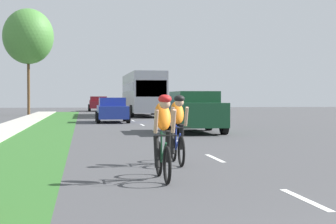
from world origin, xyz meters
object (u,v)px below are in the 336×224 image
at_px(cyclist_trailing, 178,129).
at_px(bus_silver, 143,92).
at_px(pickup_maroon, 98,104).
at_px(street_tree_far, 28,37).
at_px(cyclist_lead, 163,136).
at_px(sedan_blue, 112,110).
at_px(suv_dark_green, 194,111).

height_order(cyclist_trailing, bus_silver, bus_silver).
xyz_separation_m(cyclist_trailing, bus_silver, (2.79, 32.67, 1.17)).
bearing_deg(pickup_maroon, street_tree_far, -116.16).
xyz_separation_m(bus_silver, street_tree_far, (-9.53, 3.43, 4.80)).
bearing_deg(bus_silver, cyclist_lead, -95.66).
relative_size(cyclist_lead, pickup_maroon, 0.34).
relative_size(cyclist_lead, cyclist_trailing, 1.00).
relative_size(cyclist_lead, bus_silver, 0.15).
distance_m(sedan_blue, street_tree_far, 17.21).
height_order(cyclist_lead, street_tree_far, street_tree_far).
bearing_deg(suv_dark_green, cyclist_trailing, -103.66).
height_order(sedan_blue, bus_silver, bus_silver).
xyz_separation_m(cyclist_lead, sedan_blue, (0.33, 23.66, -0.04)).
height_order(cyclist_trailing, suv_dark_green, suv_dark_green).
xyz_separation_m(cyclist_trailing, sedan_blue, (-0.35, 21.30, -0.04)).
distance_m(cyclist_lead, pickup_maroon, 51.36).
relative_size(suv_dark_green, bus_silver, 0.41).
relative_size(cyclist_lead, suv_dark_green, 0.37).
relative_size(bus_silver, street_tree_far, 1.26).
distance_m(cyclist_trailing, sedan_blue, 21.31).
distance_m(cyclist_trailing, suv_dark_green, 11.33).
bearing_deg(sedan_blue, bus_silver, 74.57).
height_order(sedan_blue, street_tree_far, street_tree_far).
bearing_deg(cyclist_trailing, pickup_maroon, 90.48).
distance_m(bus_silver, pickup_maroon, 16.68).
height_order(cyclist_lead, sedan_blue, cyclist_lead).
distance_m(cyclist_lead, sedan_blue, 23.66).
distance_m(sedan_blue, pickup_maroon, 27.70).
height_order(cyclist_lead, cyclist_trailing, same).
xyz_separation_m(cyclist_trailing, pickup_maroon, (-0.41, 49.00, 0.02)).
distance_m(cyclist_trailing, bus_silver, 32.81).
distance_m(sedan_blue, bus_silver, 11.86).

